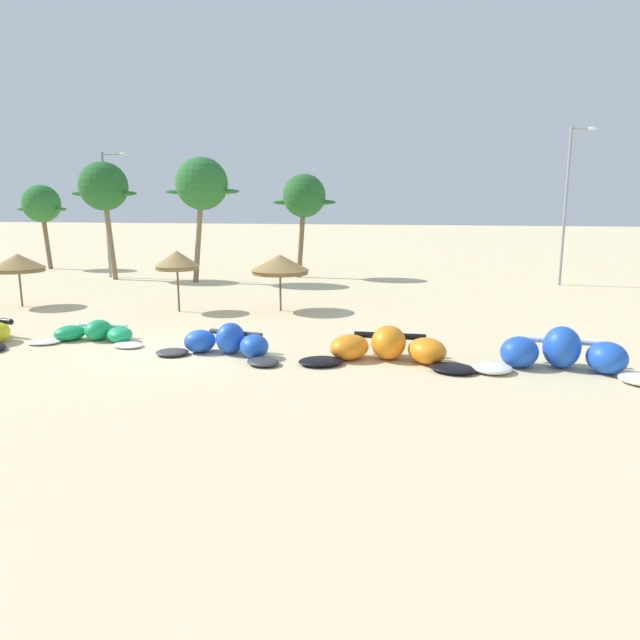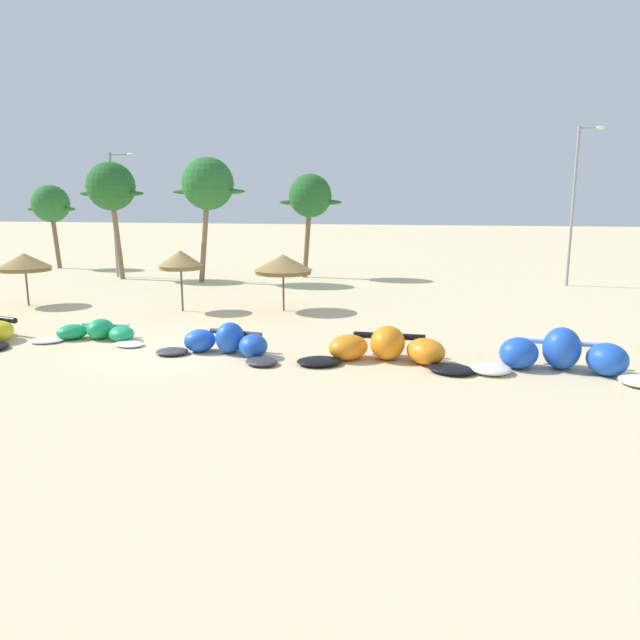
{
  "view_description": "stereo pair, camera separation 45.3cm",
  "coord_description": "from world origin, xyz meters",
  "px_view_note": "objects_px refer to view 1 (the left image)",
  "views": [
    {
      "loc": [
        9.81,
        -19.6,
        5.4
      ],
      "look_at": [
        5.33,
        2.0,
        1.0
      ],
      "focal_mm": 33.0,
      "sensor_mm": 36.0,
      "label": 1
    },
    {
      "loc": [
        10.25,
        -19.51,
        5.4
      ],
      "look_at": [
        5.33,
        2.0,
        1.0
      ],
      "focal_mm": 33.0,
      "sensor_mm": 36.0,
      "label": 2
    }
  ],
  "objects_px": {
    "lamppost_west_center": "(568,199)",
    "lamppost_west": "(108,208)",
    "beach_umbrella_near_palms": "(280,264)",
    "kite_center": "(388,348)",
    "palm_leftmost": "(41,204)",
    "kite_left_of_center": "(227,343)",
    "kite_right_of_center": "(562,354)",
    "palm_left_of_gap": "(202,185)",
    "kite_left": "(95,334)",
    "palm_left": "(103,187)",
    "beach_umbrella_middle": "(177,260)",
    "palm_center_left": "(304,197)",
    "beach_umbrella_near_van": "(18,263)"
  },
  "relations": [
    {
      "from": "beach_umbrella_middle",
      "to": "beach_umbrella_near_palms",
      "type": "xyz_separation_m",
      "value": [
        4.98,
        1.25,
        -0.23
      ]
    },
    {
      "from": "beach_umbrella_near_palms",
      "to": "palm_center_left",
      "type": "bearing_deg",
      "value": 98.15
    },
    {
      "from": "kite_right_of_center",
      "to": "palm_left",
      "type": "distance_m",
      "value": 33.46
    },
    {
      "from": "beach_umbrella_near_van",
      "to": "lamppost_west",
      "type": "xyz_separation_m",
      "value": [
        -2.05,
        12.29,
        2.7
      ]
    },
    {
      "from": "palm_leftmost",
      "to": "kite_right_of_center",
      "type": "bearing_deg",
      "value": -32.88
    },
    {
      "from": "kite_center",
      "to": "lamppost_west",
      "type": "xyz_separation_m",
      "value": [
        -22.1,
        19.36,
        4.58
      ]
    },
    {
      "from": "kite_left_of_center",
      "to": "kite_right_of_center",
      "type": "bearing_deg",
      "value": 1.84
    },
    {
      "from": "kite_right_of_center",
      "to": "palm_center_left",
      "type": "relative_size",
      "value": 0.81
    },
    {
      "from": "palm_center_left",
      "to": "lamppost_west_center",
      "type": "xyz_separation_m",
      "value": [
        17.8,
        -0.5,
        -0.2
      ]
    },
    {
      "from": "lamppost_west_center",
      "to": "lamppost_west",
      "type": "bearing_deg",
      "value": -175.68
    },
    {
      "from": "lamppost_west",
      "to": "lamppost_west_center",
      "type": "height_order",
      "value": "lamppost_west_center"
    },
    {
      "from": "kite_right_of_center",
      "to": "palm_leftmost",
      "type": "height_order",
      "value": "palm_leftmost"
    },
    {
      "from": "beach_umbrella_middle",
      "to": "kite_left",
      "type": "bearing_deg",
      "value": -93.89
    },
    {
      "from": "palm_leftmost",
      "to": "beach_umbrella_middle",
      "type": "bearing_deg",
      "value": -39.77
    },
    {
      "from": "palm_left",
      "to": "lamppost_west",
      "type": "relative_size",
      "value": 0.92
    },
    {
      "from": "palm_left_of_gap",
      "to": "lamppost_west_center",
      "type": "height_order",
      "value": "lamppost_west_center"
    },
    {
      "from": "palm_center_left",
      "to": "palm_leftmost",
      "type": "bearing_deg",
      "value": 176.8
    },
    {
      "from": "palm_center_left",
      "to": "kite_center",
      "type": "bearing_deg",
      "value": -69.78
    },
    {
      "from": "kite_left_of_center",
      "to": "lamppost_west_center",
      "type": "relative_size",
      "value": 0.49
    },
    {
      "from": "kite_left_of_center",
      "to": "beach_umbrella_middle",
      "type": "height_order",
      "value": "beach_umbrella_middle"
    },
    {
      "from": "kite_left",
      "to": "kite_left_of_center",
      "type": "bearing_deg",
      "value": -9.44
    },
    {
      "from": "beach_umbrella_middle",
      "to": "palm_center_left",
      "type": "relative_size",
      "value": 0.41
    },
    {
      "from": "palm_leftmost",
      "to": "lamppost_west_center",
      "type": "distance_m",
      "value": 40.25
    },
    {
      "from": "kite_right_of_center",
      "to": "palm_left",
      "type": "bearing_deg",
      "value": 146.3
    },
    {
      "from": "beach_umbrella_near_palms",
      "to": "palm_leftmost",
      "type": "relative_size",
      "value": 0.43
    },
    {
      "from": "kite_right_of_center",
      "to": "lamppost_west_center",
      "type": "distance_m",
      "value": 22.64
    },
    {
      "from": "beach_umbrella_middle",
      "to": "beach_umbrella_near_palms",
      "type": "height_order",
      "value": "beach_umbrella_middle"
    },
    {
      "from": "kite_left",
      "to": "kite_right_of_center",
      "type": "distance_m",
      "value": 17.4
    },
    {
      "from": "kite_left_of_center",
      "to": "palm_leftmost",
      "type": "distance_m",
      "value": 34.76
    },
    {
      "from": "kite_left",
      "to": "beach_umbrella_near_van",
      "type": "distance_m",
      "value": 10.73
    },
    {
      "from": "kite_left",
      "to": "kite_center",
      "type": "height_order",
      "value": "kite_center"
    },
    {
      "from": "kite_left",
      "to": "kite_center",
      "type": "xyz_separation_m",
      "value": [
        11.68,
        -0.65,
        0.14
      ]
    },
    {
      "from": "beach_umbrella_middle",
      "to": "palm_leftmost",
      "type": "distance_m",
      "value": 25.36
    },
    {
      "from": "kite_left_of_center",
      "to": "beach_umbrella_near_van",
      "type": "distance_m",
      "value": 16.18
    },
    {
      "from": "kite_left_of_center",
      "to": "lamppost_west",
      "type": "relative_size",
      "value": 0.56
    },
    {
      "from": "beach_umbrella_middle",
      "to": "beach_umbrella_near_palms",
      "type": "relative_size",
      "value": 1.04
    },
    {
      "from": "kite_center",
      "to": "palm_left_of_gap",
      "type": "xyz_separation_m",
      "value": [
        -14.27,
        18.11,
        6.15
      ]
    },
    {
      "from": "kite_right_of_center",
      "to": "beach_umbrella_near_van",
      "type": "relative_size",
      "value": 2.15
    },
    {
      "from": "beach_umbrella_near_palms",
      "to": "lamppost_west",
      "type": "relative_size",
      "value": 0.33
    },
    {
      "from": "kite_left_of_center",
      "to": "kite_right_of_center",
      "type": "xyz_separation_m",
      "value": [
        11.48,
        0.37,
        0.1
      ]
    },
    {
      "from": "beach_umbrella_near_palms",
      "to": "lamppost_west",
      "type": "height_order",
      "value": "lamppost_west"
    },
    {
      "from": "palm_left_of_gap",
      "to": "kite_center",
      "type": "bearing_deg",
      "value": -51.75
    },
    {
      "from": "kite_left_of_center",
      "to": "palm_left",
      "type": "distance_m",
      "value": 25.25
    },
    {
      "from": "beach_umbrella_near_palms",
      "to": "lamppost_west_center",
      "type": "relative_size",
      "value": 0.29
    },
    {
      "from": "kite_left_of_center",
      "to": "palm_center_left",
      "type": "bearing_deg",
      "value": 96.12
    },
    {
      "from": "beach_umbrella_near_van",
      "to": "lamppost_west",
      "type": "height_order",
      "value": "lamppost_west"
    },
    {
      "from": "kite_center",
      "to": "beach_umbrella_near_palms",
      "type": "xyz_separation_m",
      "value": [
        -6.25,
        8.63,
        1.92
      ]
    },
    {
      "from": "kite_center",
      "to": "kite_right_of_center",
      "type": "relative_size",
      "value": 1.03
    },
    {
      "from": "beach_umbrella_near_palms",
      "to": "palm_leftmost",
      "type": "xyz_separation_m",
      "value": [
        -24.36,
        14.88,
        2.91
      ]
    },
    {
      "from": "lamppost_west_center",
      "to": "palm_left",
      "type": "bearing_deg",
      "value": -173.73
    }
  ]
}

